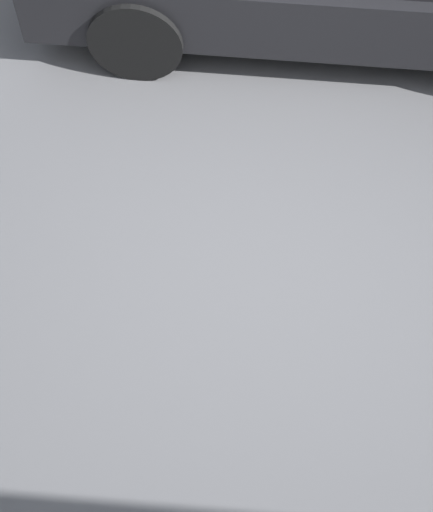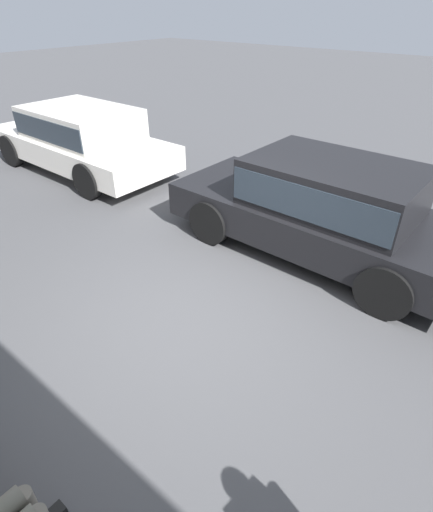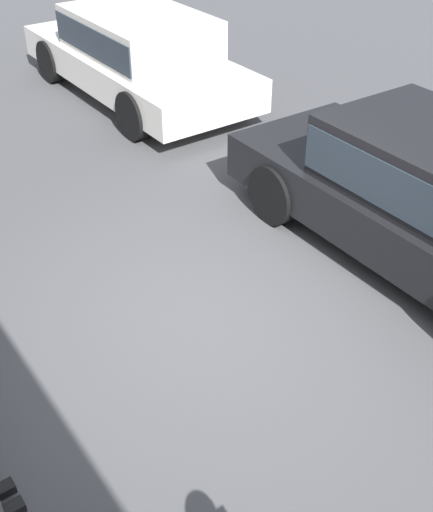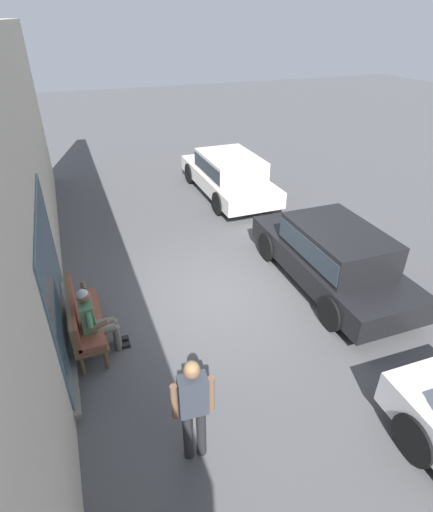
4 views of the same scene
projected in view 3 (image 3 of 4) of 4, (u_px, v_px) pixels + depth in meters
ground_plane at (214, 322)px, 5.93m from camera, size 60.00×60.00×0.00m
parked_car_mid at (431, 192)px, 6.34m from camera, size 4.38×1.86×1.42m
parked_car_far at (137, 51)px, 10.05m from camera, size 4.61×1.93×1.36m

